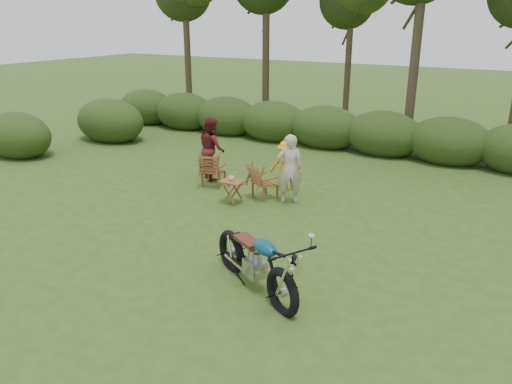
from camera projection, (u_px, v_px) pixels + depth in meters
The scene contains 10 objects.
ground at pixel (232, 268), 8.80m from camera, with size 80.00×80.00×0.00m, color #2F4D19.
tree_line at pixel (416, 30), 15.24m from camera, with size 22.52×11.62×8.14m.
motorcycle at pixel (255, 288), 8.17m from camera, with size 2.23×0.85×1.27m, color #0C6C9F, non-canonical shape.
lawn_chair_right at pixel (265, 197), 12.24m from camera, with size 0.60×0.60×0.87m, color brown, non-canonical shape.
lawn_chair_left at pixel (214, 185), 13.14m from camera, with size 0.60×0.60×0.88m, color #5A2C16, non-canonical shape.
side_table at pixel (233, 192), 11.77m from camera, with size 0.55×0.46×0.56m, color brown, non-canonical shape.
cup at pixel (231, 178), 11.70m from camera, with size 0.13×0.13×0.10m, color #F2E7C7.
adult_a at pixel (289, 202), 11.91m from camera, with size 0.61×0.40×1.66m, color #C0B19E.
adult_b at pixel (213, 178), 13.73m from camera, with size 0.81×0.63×1.68m, color #541819.
child at pixel (285, 189), 12.80m from camera, with size 0.83×0.48×1.28m, color orange.
Camera 1 is at (4.30, -6.58, 4.20)m, focal length 35.00 mm.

